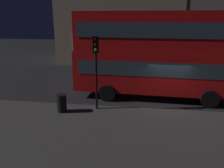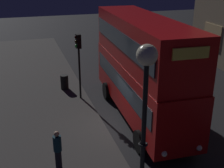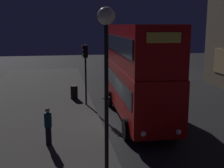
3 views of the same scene
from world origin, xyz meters
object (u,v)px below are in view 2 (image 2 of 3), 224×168
object	(u,v)px
double_decker_bus	(141,64)
pedestrian	(58,150)
traffic_light_near_kerb	(79,53)
street_lamp	(145,94)
litter_bin	(64,82)

from	to	relation	value
double_decker_bus	pedestrian	bearing A→B (deg)	-52.24
double_decker_bus	traffic_light_near_kerb	xyz separation A→B (m)	(-3.15, -2.77, -0.02)
street_lamp	pedestrian	world-z (taller)	street_lamp
traffic_light_near_kerb	street_lamp	bearing A→B (deg)	-13.38
street_lamp	litter_bin	world-z (taller)	street_lamp
street_lamp	pedestrian	size ratio (longest dim) A/B	3.42
double_decker_bus	litter_bin	world-z (taller)	double_decker_bus
traffic_light_near_kerb	street_lamp	xyz separation A→B (m)	(10.42, -0.21, 1.66)
double_decker_bus	pedestrian	xyz separation A→B (m)	(3.63, -5.10, -2.06)
street_lamp	litter_bin	xyz separation A→B (m)	(-12.25, -0.50, -4.11)
street_lamp	litter_bin	bearing A→B (deg)	-177.65
double_decker_bus	street_lamp	xyz separation A→B (m)	(7.27, -2.98, 1.64)
pedestrian	litter_bin	world-z (taller)	pedestrian
traffic_light_near_kerb	street_lamp	world-z (taller)	street_lamp
street_lamp	traffic_light_near_kerb	bearing A→B (deg)	178.87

